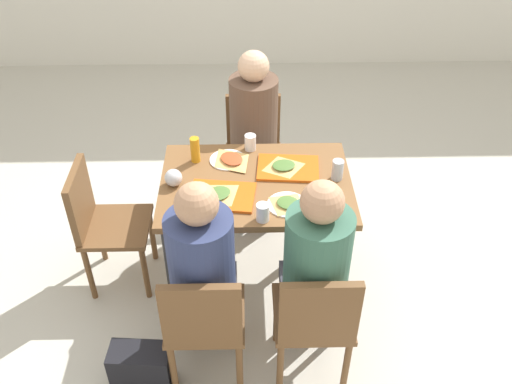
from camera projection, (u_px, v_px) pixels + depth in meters
ground_plane at (256, 275)px, 3.68m from camera, size 10.00×10.00×0.02m
main_table at (256, 196)px, 3.27m from camera, size 1.10×0.78×0.77m
chair_near_left at (204, 321)px, 2.76m from camera, size 0.40×0.40×0.85m
chair_near_right at (315, 319)px, 2.77m from camera, size 0.40×0.40×0.85m
chair_far_side at (253, 146)px, 3.98m from camera, size 0.40×0.40×0.85m
chair_left_end at (101, 219)px, 3.35m from camera, size 0.40×0.40×0.85m
person_in_red at (203, 265)px, 2.71m from camera, size 0.32×0.42×1.26m
person_in_brown_jacket at (315, 263)px, 2.72m from camera, size 0.32×0.42×1.26m
person_far_side at (254, 126)px, 3.71m from camera, size 0.32×0.42×1.26m
tray_red_near at (222, 196)px, 3.09m from camera, size 0.39×0.30×0.02m
tray_red_far at (288, 168)px, 3.29m from camera, size 0.38×0.29×0.02m
paper_plate_center at (228, 160)px, 3.36m from camera, size 0.22×0.22×0.01m
paper_plate_near_edge at (287, 204)px, 3.03m from camera, size 0.22×0.22×0.01m
pizza_slice_a at (218, 194)px, 3.07m from camera, size 0.27×0.26×0.02m
pizza_slice_b at (284, 166)px, 3.28m from camera, size 0.23×0.21×0.02m
pizza_slice_c at (232, 159)px, 3.35m from camera, size 0.26×0.28×0.02m
pizza_slice_d at (288, 203)px, 3.02m from camera, size 0.23×0.23×0.02m
plastic_cup_a at (250, 142)px, 3.43m from camera, size 0.07×0.07×0.10m
plastic_cup_b at (263, 212)px, 2.91m from camera, size 0.07×0.07×0.10m
soda_can at (338, 170)px, 3.19m from camera, size 0.07×0.07×0.12m
condiment_bottle at (195, 150)px, 3.31m from camera, size 0.06×0.06×0.16m
foil_bundle at (173, 178)px, 3.15m from camera, size 0.10×0.10×0.10m
handbag at (142, 368)px, 2.96m from camera, size 0.33×0.18×0.28m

